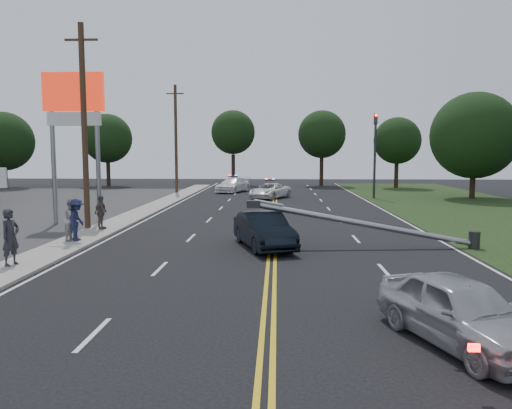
{
  "coord_description": "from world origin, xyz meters",
  "views": [
    {
      "loc": [
        0.19,
        -12.08,
        3.86
      ],
      "look_at": [
        -0.69,
        8.44,
        1.7
      ],
      "focal_mm": 35.0,
      "sensor_mm": 36.0,
      "label": 1
    }
  ],
  "objects_px": {
    "utility_pole_far": "(176,139)",
    "bystander_a": "(10,237)",
    "utility_pole_mid": "(84,127)",
    "bystander_c": "(77,220)",
    "pylon_sign": "(74,111)",
    "emergency_b": "(233,185)",
    "bystander_b": "(73,219)",
    "bystander_d": "(101,212)",
    "waiting_sedan": "(461,311)",
    "traffic_signal": "(375,148)",
    "crashed_sedan": "(264,230)",
    "fallen_streetlight": "(376,225)",
    "emergency_a": "(270,191)"
  },
  "relations": [
    {
      "from": "utility_pole_far",
      "to": "bystander_a",
      "type": "xyz_separation_m",
      "value": [
        0.58,
        -30.17,
        -4.02
      ]
    },
    {
      "from": "utility_pole_mid",
      "to": "bystander_c",
      "type": "distance_m",
      "value": 5.46
    },
    {
      "from": "pylon_sign",
      "to": "emergency_b",
      "type": "height_order",
      "value": "pylon_sign"
    },
    {
      "from": "utility_pole_mid",
      "to": "bystander_b",
      "type": "bearing_deg",
      "value": -78.65
    },
    {
      "from": "pylon_sign",
      "to": "bystander_d",
      "type": "distance_m",
      "value": 5.95
    },
    {
      "from": "utility_pole_far",
      "to": "bystander_d",
      "type": "relative_size",
      "value": 6.04
    },
    {
      "from": "emergency_b",
      "to": "bystander_c",
      "type": "xyz_separation_m",
      "value": [
        -4.19,
        -27.41,
        0.3
      ]
    },
    {
      "from": "pylon_sign",
      "to": "utility_pole_far",
      "type": "relative_size",
      "value": 0.8
    },
    {
      "from": "waiting_sedan",
      "to": "bystander_d",
      "type": "distance_m",
      "value": 18.53
    },
    {
      "from": "utility_pole_far",
      "to": "waiting_sedan",
      "type": "height_order",
      "value": "utility_pole_far"
    },
    {
      "from": "traffic_signal",
      "to": "crashed_sedan",
      "type": "xyz_separation_m",
      "value": [
        -8.64,
        -22.2,
        -3.48
      ]
    },
    {
      "from": "pylon_sign",
      "to": "fallen_streetlight",
      "type": "xyz_separation_m",
      "value": [
        14.69,
        -6.0,
        -5.08
      ]
    },
    {
      "from": "pylon_sign",
      "to": "bystander_b",
      "type": "distance_m",
      "value": 7.62
    },
    {
      "from": "bystander_a",
      "to": "bystander_d",
      "type": "xyz_separation_m",
      "value": [
        0.23,
        7.83,
        -0.12
      ]
    },
    {
      "from": "traffic_signal",
      "to": "bystander_d",
      "type": "bearing_deg",
      "value": -132.31
    },
    {
      "from": "fallen_streetlight",
      "to": "crashed_sedan",
      "type": "relative_size",
      "value": 2.13
    },
    {
      "from": "crashed_sedan",
      "to": "pylon_sign",
      "type": "bearing_deg",
      "value": 130.4
    },
    {
      "from": "waiting_sedan",
      "to": "emergency_b",
      "type": "distance_m",
      "value": 38.95
    },
    {
      "from": "bystander_c",
      "to": "bystander_d",
      "type": "relative_size",
      "value": 1.08
    },
    {
      "from": "crashed_sedan",
      "to": "bystander_d",
      "type": "xyz_separation_m",
      "value": [
        -8.06,
        3.86,
        0.22
      ]
    },
    {
      "from": "emergency_b",
      "to": "bystander_c",
      "type": "bearing_deg",
      "value": -78.36
    },
    {
      "from": "crashed_sedan",
      "to": "bystander_a",
      "type": "distance_m",
      "value": 9.19
    },
    {
      "from": "waiting_sedan",
      "to": "emergency_b",
      "type": "height_order",
      "value": "emergency_b"
    },
    {
      "from": "waiting_sedan",
      "to": "pylon_sign",
      "type": "bearing_deg",
      "value": 111.63
    },
    {
      "from": "bystander_d",
      "to": "bystander_b",
      "type": "bearing_deg",
      "value": -171.84
    },
    {
      "from": "utility_pole_mid",
      "to": "crashed_sedan",
      "type": "distance_m",
      "value": 10.73
    },
    {
      "from": "crashed_sedan",
      "to": "waiting_sedan",
      "type": "distance_m",
      "value": 10.88
    },
    {
      "from": "utility_pole_far",
      "to": "waiting_sedan",
      "type": "distance_m",
      "value": 38.77
    },
    {
      "from": "utility_pole_mid",
      "to": "utility_pole_far",
      "type": "height_order",
      "value": "same"
    },
    {
      "from": "traffic_signal",
      "to": "bystander_c",
      "type": "bearing_deg",
      "value": -127.63
    },
    {
      "from": "bystander_b",
      "to": "pylon_sign",
      "type": "bearing_deg",
      "value": 22.16
    },
    {
      "from": "traffic_signal",
      "to": "emergency_b",
      "type": "xyz_separation_m",
      "value": [
        -12.4,
        5.89,
        -3.5
      ]
    },
    {
      "from": "pylon_sign",
      "to": "fallen_streetlight",
      "type": "distance_m",
      "value": 16.66
    },
    {
      "from": "utility_pole_far",
      "to": "bystander_d",
      "type": "xyz_separation_m",
      "value": [
        0.8,
        -22.35,
        -4.14
      ]
    },
    {
      "from": "traffic_signal",
      "to": "emergency_b",
      "type": "relative_size",
      "value": 1.45
    },
    {
      "from": "bystander_d",
      "to": "traffic_signal",
      "type": "bearing_deg",
      "value": -31.9
    },
    {
      "from": "utility_pole_mid",
      "to": "crashed_sedan",
      "type": "bearing_deg",
      "value": -25.38
    },
    {
      "from": "utility_pole_far",
      "to": "crashed_sedan",
      "type": "distance_m",
      "value": 28.0
    },
    {
      "from": "traffic_signal",
      "to": "utility_pole_mid",
      "type": "relative_size",
      "value": 0.7
    },
    {
      "from": "emergency_b",
      "to": "waiting_sedan",
      "type": "bearing_deg",
      "value": -57.86
    },
    {
      "from": "pylon_sign",
      "to": "traffic_signal",
      "type": "xyz_separation_m",
      "value": [
        18.8,
        16.0,
        -1.79
      ]
    },
    {
      "from": "utility_pole_mid",
      "to": "bystander_a",
      "type": "distance_m",
      "value": 9.13
    },
    {
      "from": "utility_pole_mid",
      "to": "bystander_d",
      "type": "distance_m",
      "value": 4.23
    },
    {
      "from": "fallen_streetlight",
      "to": "emergency_a",
      "type": "height_order",
      "value": "fallen_streetlight"
    },
    {
      "from": "traffic_signal",
      "to": "bystander_d",
      "type": "xyz_separation_m",
      "value": [
        -16.7,
        -18.34,
        -3.26
      ]
    },
    {
      "from": "utility_pole_mid",
      "to": "emergency_a",
      "type": "distance_m",
      "value": 20.11
    },
    {
      "from": "pylon_sign",
      "to": "utility_pole_mid",
      "type": "xyz_separation_m",
      "value": [
        1.3,
        -2.0,
        -0.91
      ]
    },
    {
      "from": "emergency_b",
      "to": "bystander_a",
      "type": "height_order",
      "value": "bystander_a"
    },
    {
      "from": "fallen_streetlight",
      "to": "bystander_a",
      "type": "relative_size",
      "value": 4.94
    },
    {
      "from": "emergency_b",
      "to": "bystander_b",
      "type": "distance_m",
      "value": 27.65
    }
  ]
}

